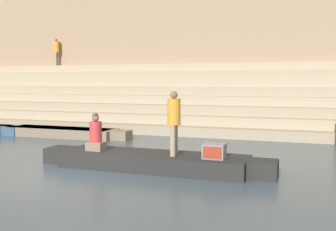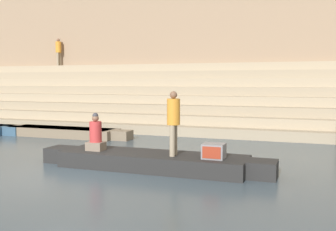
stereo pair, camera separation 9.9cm
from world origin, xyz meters
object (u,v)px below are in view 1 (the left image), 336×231
tv_set (214,151)px  person_on_steps (56,50)px  rowboat_main (153,161)px  person_rowing (96,136)px  moored_boat_shore (61,132)px  person_standing (174,119)px

tv_set → person_on_steps: (-12.35, 11.06, 3.60)m
rowboat_main → person_rowing: size_ratio=6.18×
person_rowing → person_on_steps: size_ratio=0.63×
person_rowing → tv_set: size_ratio=1.94×
person_rowing → moored_boat_shore: bearing=123.5°
person_rowing → person_on_steps: 14.67m
moored_boat_shore → person_on_steps: (-4.78, 6.57, 4.00)m
tv_set → moored_boat_shore: size_ratio=0.08×
rowboat_main → tv_set: bearing=-6.9°
rowboat_main → moored_boat_shore: bearing=140.7°
person_standing → moored_boat_shore: 8.00m
person_standing → person_rowing: size_ratio=1.59×
person_standing → tv_set: bearing=7.6°
rowboat_main → person_standing: size_ratio=3.89×
moored_boat_shore → person_on_steps: size_ratio=3.82×
rowboat_main → person_on_steps: bearing=131.6°
person_rowing → tv_set: (3.31, -0.00, -0.23)m
rowboat_main → moored_boat_shore: rowboat_main is taller
person_standing → rowboat_main: bearing=176.6°
person_standing → tv_set: 1.30m
person_rowing → moored_boat_shore: 6.22m
person_standing → person_on_steps: 16.06m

